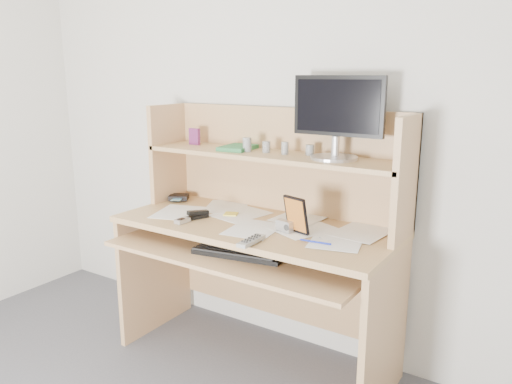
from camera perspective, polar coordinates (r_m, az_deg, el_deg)
The scene contains 19 objects.
back_wall at distance 2.63m, azimuth 3.63°, elevation 8.59°, with size 3.60×0.04×2.50m, color beige.
desk at distance 2.54m, azimuth 0.78°, elevation -4.38°, with size 1.40×0.70×1.30m.
paper_clutter at distance 2.46m, azimuth -0.23°, elevation -3.56°, with size 1.32×0.54×0.01m, color white.
keyboard at distance 2.33m, azimuth -1.89°, elevation -6.85°, with size 0.45×0.23×0.03m.
tv_remote at distance 2.16m, azimuth -0.55°, elevation -5.61°, with size 0.05×0.17×0.02m, color gray.
flip_phone at distance 2.49m, azimuth -8.41°, elevation -3.17°, with size 0.04×0.08×0.02m, color #ADADAF.
stapler at distance 2.54m, azimuth -6.79°, elevation -2.54°, with size 0.03×0.12×0.04m, color black.
wallet at distance 2.93m, azimuth -8.81°, elevation -0.58°, with size 0.11×0.09×0.03m, color black.
sticky_note_pad at distance 2.61m, azimuth -2.89°, elevation -2.54°, with size 0.07×0.07×0.01m, color #FFE843.
digital_camera at distance 2.32m, azimuth 3.27°, elevation -3.88°, with size 0.08×0.03×0.05m, color #A7A7A9.
game_case at distance 2.28m, azimuth 4.62°, elevation -2.62°, with size 0.12×0.01×0.17m, color black.
blue_pen at distance 2.18m, azimuth 6.82°, elevation -5.68°, with size 0.01×0.01×0.14m, color #1627A8.
card_box at distance 2.82m, azimuth -7.05°, elevation 6.31°, with size 0.07×0.02×0.09m, color maroon.
shelf_book at distance 2.62m, azimuth -2.09°, elevation 5.09°, with size 0.15×0.20×0.02m, color #327D41.
chip_stack_a at distance 2.52m, azimuth 1.20°, elevation 5.17°, with size 0.04×0.04×0.06m, color black.
chip_stack_b at distance 2.54m, azimuth -1.02°, elevation 5.42°, with size 0.04×0.04×0.07m, color white.
chip_stack_c at distance 2.45m, azimuth 6.16°, elevation 4.80°, with size 0.04×0.04×0.05m, color black.
chip_stack_d at distance 2.46m, azimuth 3.33°, elevation 5.02°, with size 0.04×0.04×0.06m, color white.
monitor at distance 2.35m, azimuth 9.31°, elevation 8.69°, with size 0.44×0.22×0.38m.
Camera 1 is at (1.29, -0.48, 1.47)m, focal length 35.00 mm.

